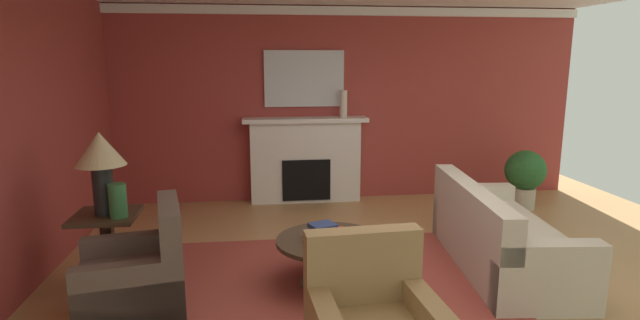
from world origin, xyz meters
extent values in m
plane|color=tan|center=(0.00, 0.00, 0.00)|extent=(8.53, 8.53, 0.00)
cube|color=#9E3833|center=(0.00, 3.18, 1.41)|extent=(7.16, 0.12, 2.83)
cube|color=#9E3833|center=(-3.34, 0.30, 1.41)|extent=(0.12, 6.85, 2.83)
cube|color=white|center=(0.00, 3.10, 2.75)|extent=(7.16, 0.08, 0.12)
cube|color=#993D33|center=(-0.58, 0.13, 0.01)|extent=(3.13, 2.48, 0.01)
cube|color=white|center=(-0.54, 2.98, 0.59)|extent=(1.60, 0.25, 1.19)
cube|color=black|center=(-0.54, 2.96, 0.35)|extent=(0.70, 0.26, 0.60)
cube|color=white|center=(-0.54, 2.95, 1.22)|extent=(1.80, 0.35, 0.06)
cube|color=silver|center=(-0.54, 3.09, 1.80)|extent=(1.15, 0.04, 0.80)
cube|color=beige|center=(1.21, 0.32, 0.23)|extent=(1.10, 2.18, 0.45)
cube|color=beige|center=(0.86, 0.35, 0.65)|extent=(0.40, 2.11, 0.40)
cube|color=beige|center=(1.12, -0.63, 0.31)|extent=(0.92, 0.29, 0.62)
cube|color=beige|center=(1.30, 1.26, 0.31)|extent=(0.92, 0.29, 0.62)
cube|color=brown|center=(-2.26, -0.27, 0.22)|extent=(0.94, 0.94, 0.44)
cube|color=brown|center=(-1.95, -0.21, 0.70)|extent=(0.31, 0.82, 0.51)
cube|color=brown|center=(-2.33, 0.05, 0.30)|extent=(0.81, 0.29, 0.60)
cube|color=brown|center=(-2.20, -0.60, 0.30)|extent=(0.81, 0.29, 0.60)
cube|color=#9E7A4C|center=(-0.53, -1.06, 0.70)|extent=(0.81, 0.21, 0.51)
cylinder|color=#3D2D1E|center=(-0.58, 0.13, 0.43)|extent=(1.00, 1.00, 0.04)
cylinder|color=#3D2D1E|center=(-0.58, 0.13, 0.21)|extent=(0.12, 0.12, 0.41)
cylinder|color=#3D2D1E|center=(-0.58, 0.13, 0.01)|extent=(0.56, 0.56, 0.03)
cube|color=#3D2D1E|center=(-2.61, 0.35, 0.68)|extent=(0.56, 0.56, 0.04)
cube|color=#3D2D1E|center=(-2.61, 0.35, 0.33)|extent=(0.10, 0.10, 0.66)
cube|color=#3D2D1E|center=(-2.61, 0.35, 0.02)|extent=(0.45, 0.45, 0.04)
cylinder|color=black|center=(-2.61, 0.35, 0.92)|extent=(0.18, 0.18, 0.45)
cone|color=#C6B284|center=(-2.61, 0.35, 1.30)|extent=(0.44, 0.44, 0.30)
cylinder|color=#33703D|center=(-2.46, 0.23, 0.85)|extent=(0.16, 0.16, 0.30)
cylinder|color=beige|center=(0.01, 2.92, 1.44)|extent=(0.11, 0.11, 0.39)
cube|color=tan|center=(-0.72, 0.07, 0.48)|extent=(0.24, 0.25, 0.06)
cube|color=maroon|center=(-0.58, 0.14, 0.53)|extent=(0.26, 0.23, 0.04)
cube|color=navy|center=(-0.65, 0.15, 0.57)|extent=(0.28, 0.26, 0.04)
cylinder|color=#BCB29E|center=(2.48, 2.23, 0.15)|extent=(0.32, 0.32, 0.30)
sphere|color=#28602D|center=(2.48, 2.23, 0.55)|extent=(0.56, 0.56, 0.56)
camera|label=1|loc=(-1.21, -4.21, 2.08)|focal=28.15mm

